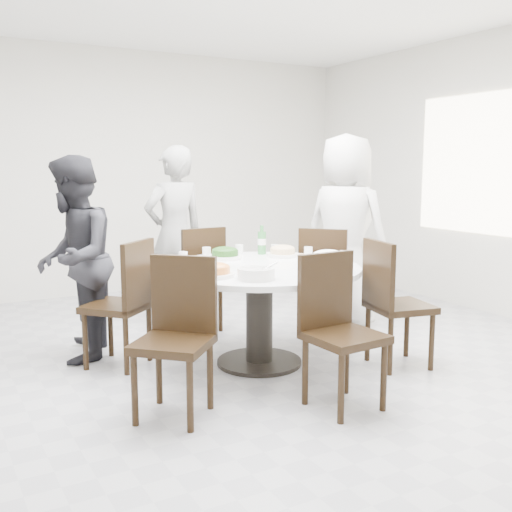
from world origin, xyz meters
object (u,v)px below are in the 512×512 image
diner_left (74,259)px  chair_ne (326,279)px  chair_nw (117,303)px  chair_sw (173,340)px  rice_bowl (329,264)px  chair_n (194,279)px  dining_table (259,315)px  diner_middle (175,235)px  diner_right (346,230)px  soup_bowl (256,274)px  chair_se (400,304)px  beverage_bottle (262,240)px  chair_s (345,333)px

diner_left → chair_ne: bearing=102.9°
chair_nw → diner_left: bearing=-96.0°
chair_sw → rice_bowl: chair_sw is taller
chair_n → chair_nw: 1.09m
chair_nw → diner_left: (-0.23, 0.31, 0.31)m
dining_table → diner_left: 1.48m
diner_middle → rice_bowl: (0.38, -1.92, -0.03)m
chair_n → rice_bowl: (0.34, -1.56, 0.33)m
chair_nw → rice_bowl: size_ratio=3.49×
chair_ne → diner_right: 0.55m
chair_sw → soup_bowl: size_ratio=3.85×
chair_nw → rice_bowl: 1.59m
chair_se → dining_table: bearing=70.8°
chair_nw → diner_middle: bearing=-173.5°
dining_table → chair_se: (0.89, -0.54, 0.10)m
diner_left → soup_bowl: diner_left is taller
beverage_bottle → dining_table: bearing=-121.8°
chair_n → diner_middle: (-0.04, 0.36, 0.36)m
chair_ne → chair_nw: bearing=46.3°
diner_right → diner_left: (-2.47, 0.16, -0.10)m
chair_n → chair_sw: 1.91m
chair_sw → diner_left: (-0.24, 1.39, 0.31)m
dining_table → beverage_bottle: bearing=58.2°
chair_ne → chair_se: 1.04m
chair_sw → diner_left: diner_left is taller
diner_right → soup_bowl: bearing=102.3°
chair_se → beverage_bottle: bearing=40.6°
diner_right → chair_se: bearing=138.8°
soup_bowl → beverage_bottle: 1.12m
rice_bowl → beverage_bottle: size_ratio=1.12×
chair_nw → diner_left: diner_left is taller
chair_sw → diner_middle: size_ratio=0.57×
soup_bowl → chair_sw: bearing=-166.5°
soup_bowl → chair_n: bearing=81.5°
rice_bowl → diner_left: bearing=139.3°
diner_middle → beverage_bottle: (0.40, -0.95, 0.04)m
beverage_bottle → chair_s: bearing=-100.4°
rice_bowl → beverage_bottle: bearing=88.8°
dining_table → soup_bowl: bearing=-122.2°
chair_ne → beverage_bottle: size_ratio=3.91×
chair_s → chair_se: same height
chair_n → diner_middle: size_ratio=0.57×
chair_n → chair_nw: (-0.90, -0.61, 0.00)m
diner_left → soup_bowl: size_ratio=6.35×
diner_right → rice_bowl: (-1.01, -1.10, -0.08)m
chair_nw → diner_middle: (0.86, 0.97, 0.36)m
diner_left → rice_bowl: diner_left is taller
chair_ne → chair_n: same height
chair_n → chair_s: size_ratio=1.00×
chair_ne → beverage_bottle: bearing=44.5°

